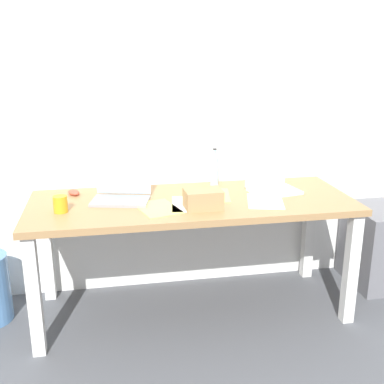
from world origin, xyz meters
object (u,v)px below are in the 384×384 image
Objects in this scene: computer_mouse at (74,192)px; coffee_mug at (60,204)px; desk at (192,214)px; laptop_right at (272,184)px; cardboard_box at (203,199)px; beer_bottle at (214,171)px; filing_cabinet at (379,246)px; laptop_left at (121,192)px.

computer_mouse is 0.33m from coffee_mug.
desk is 5.80× the size of laptop_right.
coffee_mug is at bearing -130.10° from computer_mouse.
coffee_mug is at bearing 174.30° from cardboard_box.
laptop_right is at bearing -36.74° from computer_mouse.
desk is at bearing -170.38° from laptop_right.
cardboard_box is 0.81m from coffee_mug.
filing_cabinet is at bearing -6.99° from beer_bottle.
beer_bottle is 1.20× the size of cardboard_box.
coffee_mug is (-0.81, 0.08, -0.01)m from cardboard_box.
beer_bottle is 2.56× the size of computer_mouse.
beer_bottle reaches higher than laptop_left.
laptop_left reaches higher than desk.
desk is 0.57m from laptop_right.
cardboard_box is at bearing -167.64° from filing_cabinet.
desk is 0.23m from cardboard_box.
laptop_right is at bearing 9.62° from desk.
laptop_left is at bearing -177.97° from filing_cabinet.
desk is at bearing -174.66° from filing_cabinet.
laptop_right is (0.54, 0.09, 0.14)m from desk.
laptop_left is 0.68× the size of filing_cabinet.
laptop_right reaches higher than computer_mouse.
desk reaches higher than filing_cabinet.
laptop_right is 1.00m from filing_cabinet.
computer_mouse is (-0.92, -0.04, -0.09)m from beer_bottle.
coffee_mug is at bearing -159.62° from beer_bottle.
laptop_left reaches higher than computer_mouse.
cardboard_box is at bearing -58.37° from computer_mouse.
beer_bottle is at bearing 69.10° from cardboard_box.
beer_bottle is at bearing 18.48° from laptop_left.
beer_bottle is (0.20, 0.28, 0.20)m from desk.
computer_mouse is at bearing 173.63° from laptop_right.
coffee_mug is (-0.05, -0.32, 0.03)m from computer_mouse.
laptop_right is at bearing 27.07° from cardboard_box.
laptop_right is (0.97, 0.03, -0.01)m from laptop_left.
computer_mouse is 0.18× the size of filing_cabinet.
desk is 7.71× the size of beer_bottle.
laptop_left is 4.02× the size of coffee_mug.
computer_mouse is 0.47× the size of cardboard_box.
laptop_left is 1.12× the size of laptop_right.
cardboard_box reaches higher than computer_mouse.
coffee_mug is at bearing -174.27° from filing_cabinet.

